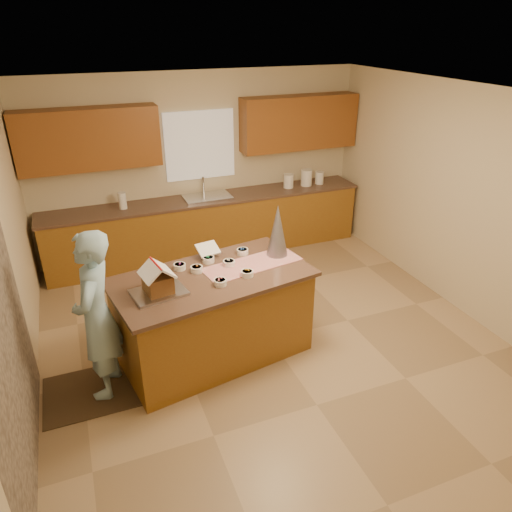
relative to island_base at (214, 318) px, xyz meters
name	(u,v)px	position (x,y,z in m)	size (l,w,h in m)	color
floor	(270,339)	(0.67, 0.02, -0.47)	(5.50, 5.50, 0.00)	tan
ceiling	(274,96)	(0.67, 0.02, 2.23)	(5.50, 5.50, 0.00)	silver
wall_back	(200,165)	(0.67, 2.77, 0.88)	(5.50, 5.50, 0.00)	beige
wall_front	(469,417)	(0.67, -2.73, 0.88)	(5.50, 5.50, 0.00)	beige
wall_left	(5,275)	(-1.83, 0.02, 0.88)	(5.50, 5.50, 0.00)	beige
wall_right	(462,202)	(3.17, 0.02, 0.88)	(5.50, 5.50, 0.00)	beige
stone_accent	(4,335)	(-1.81, -0.78, 0.78)	(2.50, 2.50, 0.00)	gray
window_curtain	(200,145)	(0.67, 2.74, 1.18)	(1.05, 0.03, 1.00)	white
back_counter_base	(209,227)	(0.67, 2.47, -0.03)	(4.80, 0.60, 0.88)	brown
back_counter_top	(207,199)	(0.67, 2.47, 0.43)	(4.85, 0.63, 0.04)	brown
upper_cabinet_left	(89,139)	(-0.88, 2.59, 1.43)	(1.85, 0.35, 0.80)	brown
upper_cabinet_right	(299,123)	(2.22, 2.59, 1.43)	(1.85, 0.35, 0.80)	brown
sink	(207,200)	(0.67, 2.47, 0.42)	(0.70, 0.45, 0.12)	silver
faucet	(203,185)	(0.67, 2.65, 0.59)	(0.03, 0.03, 0.28)	silver
island_base	(214,318)	(0.00, 0.00, 0.00)	(1.92, 0.96, 0.94)	brown
island_top	(212,278)	(0.00, 0.00, 0.49)	(2.01, 1.05, 0.04)	brown
table_runner	(252,264)	(0.47, 0.08, 0.52)	(1.07, 0.38, 0.01)	#A40B12
baking_tray	(159,292)	(-0.57, -0.15, 0.53)	(0.49, 0.36, 0.03)	silver
cookbook	(208,249)	(0.09, 0.43, 0.61)	(0.24, 0.02, 0.19)	white
tinsel_tree	(277,230)	(0.81, 0.20, 0.81)	(0.24, 0.24, 0.59)	#A7A7B3
rug	(104,389)	(-1.20, -0.14, -0.46)	(1.15, 0.75, 0.01)	black
boy	(97,316)	(-1.15, -0.14, 0.39)	(0.62, 0.41, 1.69)	#97C3D6
canister_a	(289,181)	(2.02, 2.47, 0.56)	(0.16, 0.16, 0.22)	white
canister_b	(306,178)	(2.33, 2.47, 0.58)	(0.18, 0.18, 0.26)	white
canister_c	(319,178)	(2.57, 2.47, 0.55)	(0.14, 0.14, 0.20)	white
paper_towel	(122,201)	(-0.56, 2.47, 0.57)	(0.11, 0.11, 0.24)	white
gingerbread_house	(158,281)	(-0.57, -0.15, 0.65)	(0.34, 0.35, 0.30)	brown
candy_bowls	(218,266)	(0.10, 0.12, 0.54)	(0.86, 0.70, 0.06)	silver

